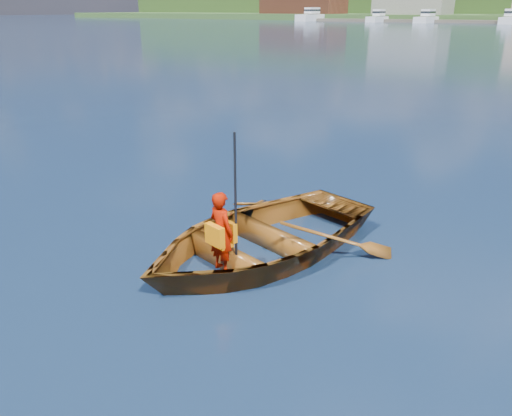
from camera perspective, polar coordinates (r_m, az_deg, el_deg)
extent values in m
plane|color=#132D44|center=(8.70, 6.57, -3.46)|extent=(600.00, 600.00, 0.00)
imported|color=brown|center=(8.00, 0.44, -3.26)|extent=(4.09, 5.01, 0.91)
imported|color=#A31100|center=(7.19, -3.98, -2.76)|extent=(0.50, 0.39, 1.22)
cube|color=orange|center=(7.13, -4.73, -3.11)|extent=(0.35, 0.18, 0.30)
cube|color=orange|center=(7.26, -3.24, -2.57)|extent=(0.35, 0.16, 0.30)
cube|color=orange|center=(7.27, -3.94, -4.13)|extent=(0.34, 0.28, 0.05)
cylinder|color=black|center=(7.00, -2.35, 0.39)|extent=(0.04, 0.04, 2.08)
cube|color=white|center=(169.63, 6.19, 20.76)|extent=(3.69, 13.17, 2.26)
cube|color=white|center=(170.77, 6.45, 21.52)|extent=(2.58, 5.93, 1.80)
cube|color=black|center=(170.77, 6.45, 21.55)|extent=(2.65, 6.19, 0.50)
cube|color=white|center=(160.49, 13.67, 20.19)|extent=(3.04, 10.84, 1.75)
cube|color=white|center=(161.48, 13.88, 20.87)|extent=(2.13, 4.88, 1.80)
cube|color=black|center=(161.48, 13.89, 20.91)|extent=(2.19, 5.10, 0.50)
cube|color=white|center=(156.00, 18.87, 19.65)|extent=(3.55, 12.67, 1.78)
cube|color=white|center=(157.20, 19.10, 20.35)|extent=(2.48, 5.70, 1.80)
cube|color=black|center=(157.20, 19.10, 20.39)|extent=(2.55, 5.95, 0.50)
cube|color=white|center=(151.62, 26.92, 18.52)|extent=(3.29, 11.74, 1.89)
cube|color=white|center=(152.75, 27.12, 19.27)|extent=(2.30, 5.28, 1.80)
cube|color=black|center=(152.75, 27.13, 19.31)|extent=(2.37, 5.52, 0.50)
cylinder|color=#382314|center=(214.76, 24.11, 20.81)|extent=(0.80, 0.80, 3.34)
cylinder|color=#382314|center=(212.73, 23.46, 20.72)|extent=(0.80, 0.80, 2.90)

